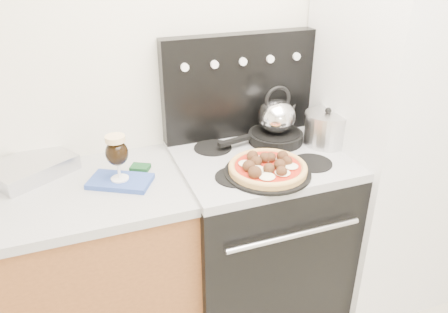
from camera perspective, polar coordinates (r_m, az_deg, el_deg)
name	(u,v)px	position (r m, az deg, el deg)	size (l,w,h in m)	color
room_shell	(384,191)	(1.16, 20.16, -4.26)	(3.52, 3.01, 2.52)	beige
base_cabinet	(23,293)	(2.17, -24.78, -15.92)	(1.45, 0.60, 0.86)	brown
stove_body	(257,240)	(2.26, 4.33, -10.80)	(0.76, 0.65, 0.88)	black
cooktop	(260,159)	(2.02, 4.77, -0.39)	(0.76, 0.65, 0.04)	#ADADB2
backguard	(239,86)	(2.15, 1.94, 9.22)	(0.76, 0.08, 0.50)	black
fridge	(390,130)	(2.34, 20.87, 3.20)	(0.64, 0.68, 1.90)	silver
foil_sheet	(31,167)	(2.05, -23.85, -1.31)	(0.33, 0.24, 0.07)	white
oven_mitt	(120,181)	(1.86, -13.39, -3.17)	(0.25, 0.15, 0.02)	#2F4BA0
beer_glass	(117,158)	(1.81, -13.76, -0.14)	(0.09, 0.09, 0.20)	black
pizza_pan	(268,172)	(1.86, 5.71, -2.06)	(0.37, 0.37, 0.01)	black
pizza	(268,166)	(1.84, 5.75, -1.26)	(0.33, 0.33, 0.05)	#D5B969
skillet	(276,137)	(2.14, 6.74, 2.55)	(0.26, 0.26, 0.05)	#252525
tea_kettle	(277,114)	(2.10, 6.92, 5.58)	(0.18, 0.18, 0.20)	silver
stock_pot	(326,129)	(2.14, 13.19, 3.46)	(0.20, 0.20, 0.15)	silver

